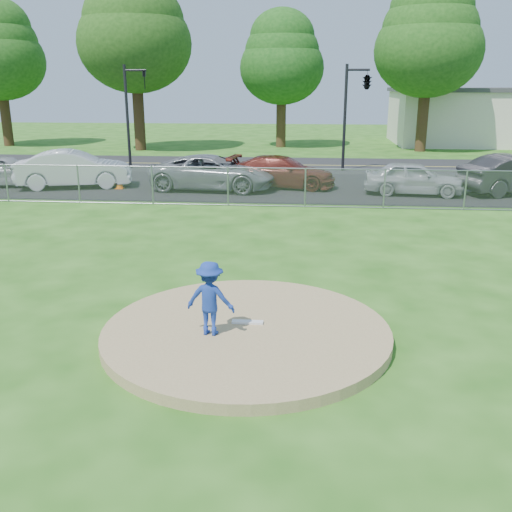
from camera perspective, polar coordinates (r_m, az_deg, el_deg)
The scene contains 19 objects.
ground at distance 20.36m, azimuth 2.03°, elevation 3.80°, with size 120.00×120.00×0.00m, color #215813.
pitchers_mound at distance 10.84m, azimuth -0.96°, elevation -7.62°, with size 5.40×5.40×0.20m, color #9F8557.
pitching_rubber at distance 10.97m, azimuth -0.85°, elevation -6.62°, with size 0.60×0.15×0.04m, color white.
chain_link_fence at distance 22.17m, azimuth 2.34°, elevation 6.85°, with size 40.00×0.06×1.50m, color gray.
parking_lot at distance 26.73m, azimuth 2.82°, elevation 6.94°, with size 50.00×8.00×0.01m, color black.
street at distance 34.14m, azimuth 3.36°, elevation 9.09°, with size 60.00×7.00×0.01m, color black.
commercial_building at distance 50.15m, azimuth 23.08°, elevation 12.76°, with size 16.40×9.40×4.30m.
tree_left at distance 42.71m, azimuth -12.12°, elevation 21.39°, with size 7.84×7.84×12.53m.
tree_center at distance 43.90m, azimuth 2.60°, elevation 19.27°, with size 6.16×6.16×9.84m.
tree_right at distance 42.67m, azimuth 16.94°, elevation 20.27°, with size 7.28×7.28×11.63m.
traffic_signal_left at distance 33.32m, azimuth -12.40°, elevation 14.35°, with size 1.28×0.20×5.60m.
traffic_signal_center at distance 31.94m, azimuth 10.83°, elevation 16.59°, with size 1.42×2.48×5.60m.
pitcher at distance 10.32m, azimuth -4.61°, elevation -4.24°, with size 0.89×0.51×1.37m, color #1B3796.
traffic_cone at distance 26.84m, azimuth -13.51°, elevation 7.31°, with size 0.36×0.36×0.70m, color orange.
parked_car_silver at distance 29.22m, azimuth -23.90°, elevation 7.84°, with size 1.72×4.28×1.46m, color #A4A3A8.
parked_car_white at distance 27.68m, azimuth -17.73°, elevation 8.29°, with size 1.78×5.11×1.68m, color silver.
parked_car_gray at distance 25.91m, azimuth -4.36°, elevation 8.33°, with size 2.56×5.55×1.54m, color gray.
parked_car_darkred at distance 26.46m, azimuth 2.60°, elevation 8.41°, with size 1.99×4.90×1.42m, color maroon.
parked_car_pearl at distance 25.56m, azimuth 15.50°, elevation 7.52°, with size 1.68×4.17×1.42m, color #B1B4B6.
Camera 1 is at (1.07, -9.81, 4.59)m, focal length 40.00 mm.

